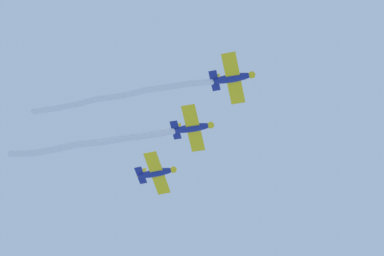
# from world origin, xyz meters

# --- Properties ---
(airplane_lead) EXTENTS (5.18, 6.36, 1.66)m
(airplane_lead) POSITION_xyz_m (3.81, 4.64, 69.56)
(airplane_lead) COLOR navy
(smoke_trail_lead) EXTENTS (19.11, 10.60, 2.99)m
(smoke_trail_lead) POSITION_xyz_m (-7.31, -1.72, 70.62)
(smoke_trail_lead) COLOR white
(airplane_left_wing) EXTENTS (5.20, 6.34, 1.66)m
(airplane_left_wing) POSITION_xyz_m (-4.06, 6.66, 69.81)
(airplane_left_wing) COLOR navy
(smoke_trail_left_wing) EXTENTS (16.28, 11.61, 1.47)m
(smoke_trail_left_wing) POSITION_xyz_m (-13.90, 0.05, 69.56)
(smoke_trail_left_wing) COLOR white
(airplane_right_wing) EXTENTS (5.09, 6.45, 1.66)m
(airplane_right_wing) POSITION_xyz_m (-11.93, 8.67, 70.06)
(airplane_right_wing) COLOR navy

